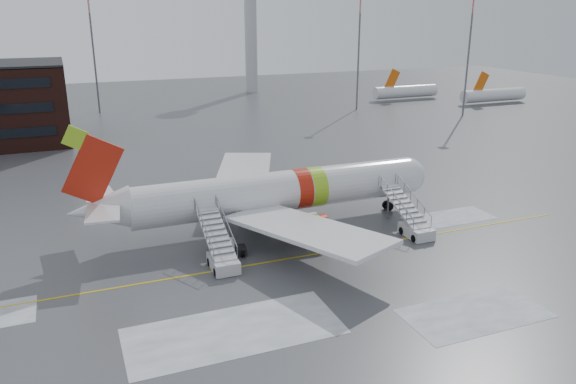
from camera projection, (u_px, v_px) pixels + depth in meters
name	position (u px, v px, depth m)	size (l,w,h in m)	color
ground	(268.00, 257.00, 47.35)	(260.00, 260.00, 0.00)	#494C4F
airliner	(271.00, 193.00, 52.84)	(35.03, 32.97, 11.18)	silver
airstair_fwd	(412.00, 223.00, 51.87)	(2.05, 7.70, 3.48)	silver
airstair_aft	(221.00, 253.00, 45.41)	(2.05, 7.70, 3.48)	#B7BABF
pushback_tug	(230.00, 249.00, 47.45)	(2.57, 2.07, 1.38)	black
control_tower	(250.00, 14.00, 135.98)	(6.40, 6.40, 30.00)	#B2B5BA
light_mast_far_ne	(359.00, 41.00, 112.62)	(1.20, 1.20, 24.25)	#595B60
light_mast_far_n	(92.00, 42.00, 109.07)	(1.20, 1.20, 24.25)	#595B60
light_mast_far_e	(470.00, 43.00, 105.92)	(1.20, 1.20, 24.25)	#595B60
distant_aircraft	(433.00, 102.00, 125.92)	(35.00, 18.00, 8.00)	#D8590C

